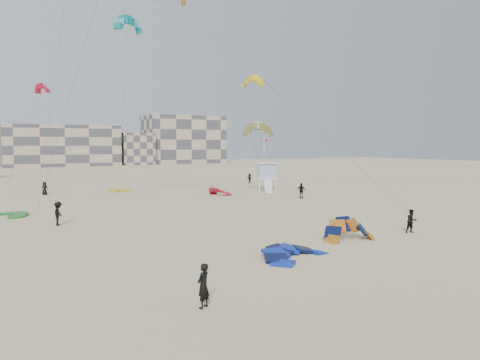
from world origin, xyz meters
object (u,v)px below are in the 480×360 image
kitesurfer_main (203,286)px  lifeguard_tower_near (267,177)px  kite_ground_orange (349,240)px  kite_ground_blue (293,257)px

kitesurfer_main → lifeguard_tower_near: bearing=-157.6°
kitesurfer_main → lifeguard_tower_near: 45.15m
kite_ground_orange → lifeguard_tower_near: lifeguard_tower_near is taller
kite_ground_blue → kite_ground_orange: kite_ground_orange is taller
kite_ground_orange → lifeguard_tower_near: (12.54, 29.74, 1.96)m
kite_ground_orange → lifeguard_tower_near: size_ratio=0.59×
kite_ground_blue → kite_ground_orange: bearing=-3.9°
lifeguard_tower_near → kite_ground_orange: bearing=-84.4°
lifeguard_tower_near → kite_ground_blue: bearing=-91.7°
kite_ground_orange → lifeguard_tower_near: bearing=72.7°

